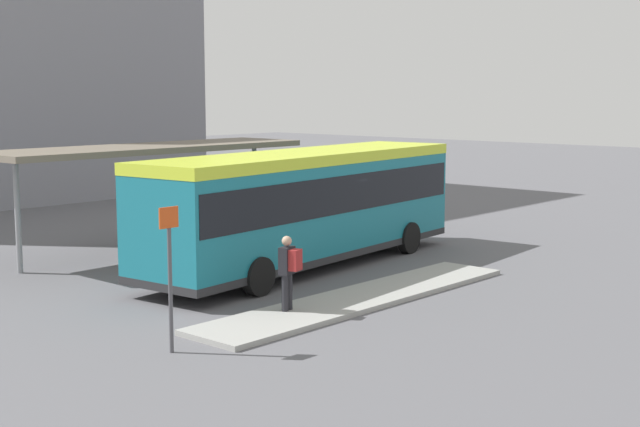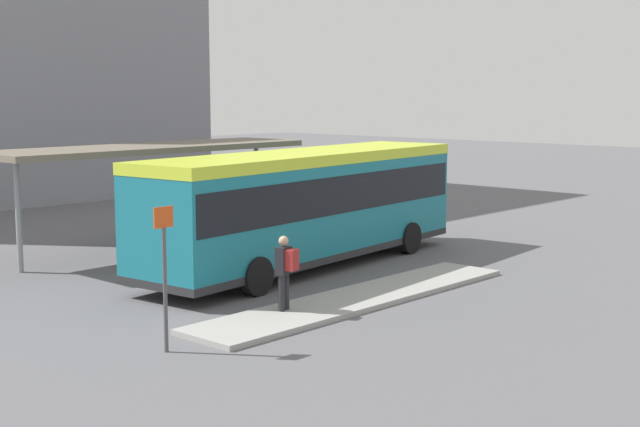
{
  "view_description": "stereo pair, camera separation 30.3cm",
  "coord_description": "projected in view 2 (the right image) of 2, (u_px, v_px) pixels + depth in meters",
  "views": [
    {
      "loc": [
        -18.27,
        -16.78,
        4.93
      ],
      "look_at": [
        0.58,
        0.0,
        1.47
      ],
      "focal_mm": 50.0,
      "sensor_mm": 36.0,
      "label": 1
    },
    {
      "loc": [
        -18.06,
        -17.01,
        4.93
      ],
      "look_at": [
        0.58,
        0.0,
        1.47
      ],
      "focal_mm": 50.0,
      "sensor_mm": 36.0,
      "label": 2
    }
  ],
  "objects": [
    {
      "name": "ground_plane",
      "position": [
        306.0,
        267.0,
        25.25
      ],
      "size": [
        120.0,
        120.0,
        0.0
      ],
      "primitive_type": "plane",
      "color": "#5B5B60"
    },
    {
      "name": "curb_island",
      "position": [
        358.0,
        298.0,
        21.15
      ],
      "size": [
        9.81,
        1.8,
        0.12
      ],
      "color": "#9E9E99",
      "rests_on": "ground_plane"
    },
    {
      "name": "city_bus",
      "position": [
        306.0,
        200.0,
        25.0
      ],
      "size": [
        11.74,
        3.69,
        3.27
      ],
      "rotation": [
        0.0,
        0.0,
        0.1
      ],
      "color": "#197284",
      "rests_on": "ground_plane"
    },
    {
      "name": "pedestrian_waiting",
      "position": [
        285.0,
        268.0,
        19.61
      ],
      "size": [
        0.45,
        0.5,
        1.67
      ],
      "rotation": [
        0.0,
        0.0,
        1.84
      ],
      "color": "#232328",
      "rests_on": "curb_island"
    },
    {
      "name": "bicycle_red",
      "position": [
        394.0,
        217.0,
        32.97
      ],
      "size": [
        0.48,
        1.57,
        0.68
      ],
      "rotation": [
        0.0,
        0.0,
        -1.58
      ],
      "color": "black",
      "rests_on": "ground_plane"
    },
    {
      "name": "bicycle_orange",
      "position": [
        378.0,
        214.0,
        33.5
      ],
      "size": [
        0.48,
        1.66,
        0.72
      ],
      "rotation": [
        0.0,
        0.0,
        1.57
      ],
      "color": "black",
      "rests_on": "ground_plane"
    },
    {
      "name": "bicycle_black",
      "position": [
        362.0,
        212.0,
        34.02
      ],
      "size": [
        0.48,
        1.64,
        0.71
      ],
      "rotation": [
        0.0,
        0.0,
        1.66
      ],
      "color": "black",
      "rests_on": "ground_plane"
    },
    {
      "name": "station_shelter",
      "position": [
        150.0,
        150.0,
        27.34
      ],
      "size": [
        10.53,
        2.85,
        3.3
      ],
      "color": "#706656",
      "rests_on": "ground_plane"
    },
    {
      "name": "platform_sign",
      "position": [
        165.0,
        272.0,
        16.78
      ],
      "size": [
        0.44,
        0.08,
        2.8
      ],
      "color": "#4C4C51",
      "rests_on": "ground_plane"
    }
  ]
}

